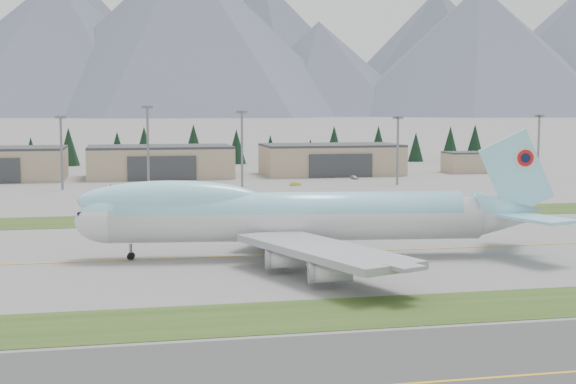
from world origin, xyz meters
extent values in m
plane|color=gray|center=(0.00, 0.00, 0.00)|extent=(7000.00, 7000.00, 0.00)
cube|color=#2E4719|center=(0.00, -38.00, 0.00)|extent=(400.00, 14.00, 0.08)
cube|color=#2E4719|center=(0.00, 45.00, 0.00)|extent=(400.00, 18.00, 0.08)
cube|color=#373737|center=(0.00, -62.00, 0.00)|extent=(400.00, 32.00, 0.04)
cube|color=gold|center=(0.00, 0.00, 0.00)|extent=(400.00, 0.40, 0.02)
cube|color=gold|center=(0.00, -62.00, 0.00)|extent=(400.00, 0.40, 0.02)
cylinder|color=silver|center=(-0.70, -2.80, 6.02)|extent=(58.50, 13.89, 6.75)
cylinder|color=#98E3FA|center=(-1.73, -2.68, 7.26)|extent=(54.32, 12.86, 6.23)
ellipsoid|color=silver|center=(-29.53, 0.79, 6.02)|extent=(11.55, 8.03, 6.75)
ellipsoid|color=#98E3FA|center=(-29.53, 0.79, 7.26)|extent=(9.67, 6.79, 5.72)
ellipsoid|color=#98E3FA|center=(-20.26, -0.36, 9.24)|extent=(29.13, 9.23, 6.23)
cube|color=#0C1433|center=(-33.14, 1.24, 7.37)|extent=(2.54, 2.95, 1.35)
cone|color=silver|center=(33.28, -7.05, 6.02)|extent=(13.18, 8.10, 6.61)
cone|color=#98E3FA|center=(33.28, -7.05, 7.26)|extent=(12.07, 7.39, 6.02)
cube|color=#98E3FA|center=(34.31, -7.18, 13.08)|extent=(12.55, 2.17, 14.32)
cylinder|color=silver|center=(35.60, -6.92, 15.57)|extent=(3.73, 0.67, 3.74)
cylinder|color=red|center=(35.61, -6.82, 15.57)|extent=(2.70, 0.54, 2.70)
cylinder|color=#0C1433|center=(35.63, -6.71, 15.57)|extent=(1.57, 0.40, 1.56)
cube|color=#98E3FA|center=(36.12, -1.13, 6.64)|extent=(11.34, 12.98, 0.48)
cube|color=#98E3FA|center=(34.57, -13.48, 6.64)|extent=(9.43, 12.78, 0.48)
cube|color=#979A9E|center=(3.48, 13.93, 4.15)|extent=(25.97, 31.14, 1.04)
cube|color=#979A9E|center=(-0.76, -20.05, 4.15)|extent=(20.31, 32.60, 1.04)
cylinder|color=silver|center=(-1.77, 10.40, 2.18)|extent=(5.68, 3.24, 2.59)
cylinder|color=silver|center=(4.47, 19.35, 2.18)|extent=(5.68, 3.24, 2.59)
cylinder|color=silver|center=(-4.98, -15.34, 2.18)|extent=(5.68, 3.24, 2.59)
cylinder|color=silver|center=(-1.13, -25.55, 2.18)|extent=(5.68, 3.24, 2.59)
cylinder|color=slate|center=(-26.44, 0.41, 1.25)|extent=(0.51, 0.51, 2.49)
cylinder|color=slate|center=(-1.86, 0.48, 1.35)|extent=(0.65, 0.65, 2.70)
cylinder|color=slate|center=(-2.63, -5.70, 1.35)|extent=(0.65, 0.65, 2.70)
cylinder|color=slate|center=(3.29, -0.17, 1.35)|extent=(0.65, 0.65, 2.70)
cylinder|color=slate|center=(2.52, -6.34, 1.35)|extent=(0.65, 0.65, 2.70)
cylinder|color=black|center=(-26.49, 0.00, 0.57)|extent=(1.18, 0.50, 1.14)
cylinder|color=black|center=(-26.39, 0.82, 0.57)|extent=(1.18, 0.50, 1.14)
cylinder|color=black|center=(-1.86, 0.48, 0.62)|extent=(1.30, 0.67, 1.25)
cylinder|color=black|center=(-2.63, -5.70, 0.62)|extent=(1.30, 0.67, 1.25)
cylinder|color=black|center=(3.29, -0.17, 0.62)|extent=(1.30, 0.67, 1.25)
cylinder|color=black|center=(2.52, -6.34, 0.62)|extent=(1.30, 0.67, 1.25)
cube|color=tan|center=(-15.00, 150.00, 5.00)|extent=(48.00, 26.00, 10.00)
cube|color=#323437|center=(-15.00, 150.00, 10.40)|extent=(48.00, 26.00, 0.80)
cube|color=#323437|center=(-15.00, 136.70, 4.00)|extent=(22.08, 0.60, 8.00)
cube|color=tan|center=(45.00, 150.00, 5.00)|extent=(48.00, 26.00, 10.00)
cube|color=#323437|center=(45.00, 150.00, 10.40)|extent=(48.00, 26.00, 0.80)
cube|color=#323437|center=(45.00, 136.70, 4.00)|extent=(22.08, 0.60, 8.00)
cube|color=tan|center=(95.00, 148.00, 3.50)|extent=(14.00, 12.00, 7.00)
cube|color=#323437|center=(95.00, 148.00, 7.30)|extent=(14.00, 12.00, 0.60)
cylinder|color=slate|center=(-44.63, 113.56, 10.26)|extent=(0.70, 0.70, 20.51)
cube|color=slate|center=(-44.63, 113.56, 20.91)|extent=(3.20, 3.20, 0.80)
cylinder|color=slate|center=(-20.30, 107.20, 11.69)|extent=(0.70, 0.70, 23.37)
cube|color=slate|center=(-20.30, 107.20, 23.77)|extent=(3.20, 3.20, 0.80)
cylinder|color=slate|center=(6.88, 107.50, 10.97)|extent=(0.70, 0.70, 21.95)
cube|color=slate|center=(6.88, 107.50, 22.35)|extent=(3.20, 3.20, 0.80)
cylinder|color=slate|center=(55.09, 108.27, 10.10)|extent=(0.70, 0.70, 20.21)
cube|color=slate|center=(55.09, 108.27, 20.61)|extent=(3.20, 3.20, 0.80)
cylinder|color=slate|center=(102.72, 109.34, 10.28)|extent=(0.70, 0.70, 20.56)
cube|color=slate|center=(102.72, 109.34, 20.96)|extent=(3.20, 3.20, 0.80)
imported|color=silver|center=(-31.63, 113.40, 0.00)|extent=(2.47, 4.30, 1.38)
imported|color=gold|center=(23.90, 112.42, 0.00)|extent=(3.68, 1.97, 1.15)
imported|color=#ABABB0|center=(47.87, 130.20, 0.00)|extent=(2.07, 4.04, 1.12)
cone|color=black|center=(-63.77, 213.44, 5.95)|extent=(6.66, 6.66, 11.89)
cone|color=black|center=(-48.95, 213.41, 7.83)|extent=(8.77, 8.77, 15.66)
cone|color=black|center=(-29.56, 214.29, 6.97)|extent=(7.80, 7.80, 13.93)
cone|color=black|center=(-18.64, 209.65, 8.01)|extent=(8.97, 8.97, 16.01)
cone|color=black|center=(1.56, 209.34, 8.49)|extent=(9.51, 9.51, 16.97)
cone|color=black|center=(19.75, 210.88, 7.32)|extent=(8.19, 8.19, 14.63)
cone|color=black|center=(34.67, 212.80, 6.04)|extent=(6.77, 6.77, 12.08)
cone|color=black|center=(52.67, 214.33, 5.09)|extent=(5.70, 5.70, 10.17)
cone|color=black|center=(62.58, 211.62, 7.97)|extent=(8.93, 8.93, 15.95)
cone|color=black|center=(83.34, 213.63, 7.92)|extent=(8.87, 8.87, 15.84)
cone|color=black|center=(99.38, 209.83, 6.49)|extent=(7.27, 7.27, 12.98)
cone|color=black|center=(115.72, 210.16, 7.78)|extent=(8.72, 8.72, 15.57)
cone|color=black|center=(128.47, 212.37, 8.16)|extent=(9.14, 9.14, 16.32)
cone|color=#4A5263|center=(-200.00, 2265.30, 198.02)|extent=(928.14, 928.14, 396.03)
cone|color=white|center=(-200.00, 2265.30, 316.82)|extent=(352.69, 352.69, 158.41)
cone|color=#4A5263|center=(150.00, 2182.59, 239.93)|extent=(1006.47, 1006.47, 479.87)
cone|color=#4A5263|center=(550.00, 2217.69, 139.73)|extent=(650.79, 650.79, 279.45)
cone|color=white|center=(550.00, 2217.69, 223.56)|extent=(247.30, 247.30, 111.78)
cone|color=#4A5263|center=(1000.00, 2089.88, 190.23)|extent=(893.51, 893.51, 380.46)
cone|color=white|center=(1000.00, 2089.88, 304.37)|extent=(339.53, 339.53, 152.18)
cone|color=#4A5263|center=(-200.00, 2900.00, 264.80)|extent=(1059.20, 1059.20, 529.60)
cone|color=#4A5263|center=(500.00, 2900.00, 255.26)|extent=(1021.05, 1021.05, 510.52)
cone|color=white|center=(500.00, 2900.00, 398.21)|extent=(408.42, 408.42, 224.63)
cone|color=#4A5263|center=(1200.00, 2900.00, 244.87)|extent=(979.48, 979.48, 489.74)
cone|color=white|center=(1200.00, 2900.00, 382.00)|extent=(391.79, 391.79, 215.48)
camera|label=1|loc=(-27.34, -124.88, 23.49)|focal=50.00mm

